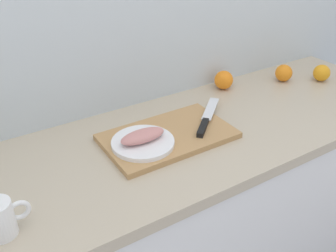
# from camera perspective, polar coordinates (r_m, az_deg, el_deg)

# --- Properties ---
(back_wall) EXTENTS (3.20, 0.05, 2.50)m
(back_wall) POSITION_cam_1_polar(r_m,az_deg,el_deg) (1.44, -4.21, 16.60)
(back_wall) COLOR silver
(back_wall) RESTS_ON ground_plane
(kitchen_counter) EXTENTS (2.00, 0.60, 0.90)m
(kitchen_counter) POSITION_cam_1_polar(r_m,az_deg,el_deg) (1.61, 2.64, -15.00)
(kitchen_counter) COLOR white
(kitchen_counter) RESTS_ON ground_plane
(cutting_board) EXTENTS (0.44, 0.26, 0.02)m
(cutting_board) POSITION_cam_1_polar(r_m,az_deg,el_deg) (1.29, -0.00, -1.53)
(cutting_board) COLOR tan
(cutting_board) RESTS_ON kitchen_counter
(white_plate) EXTENTS (0.21, 0.21, 0.01)m
(white_plate) POSITION_cam_1_polar(r_m,az_deg,el_deg) (1.23, -3.87, -2.45)
(white_plate) COLOR white
(white_plate) RESTS_ON cutting_board
(fish_fillet) EXTENTS (0.15, 0.07, 0.04)m
(fish_fillet) POSITION_cam_1_polar(r_m,az_deg,el_deg) (1.22, -3.91, -1.44)
(fish_fillet) COLOR tan
(fish_fillet) RESTS_ON white_plate
(chef_knife) EXTENTS (0.24, 0.21, 0.02)m
(chef_knife) POSITION_cam_1_polar(r_m,az_deg,el_deg) (1.35, 5.71, 0.86)
(chef_knife) COLOR silver
(chef_knife) RESTS_ON cutting_board
(coffee_mug_0) EXTENTS (0.11, 0.07, 0.10)m
(coffee_mug_0) POSITION_cam_1_polar(r_m,az_deg,el_deg) (1.01, -23.94, -12.64)
(coffee_mug_0) COLOR white
(coffee_mug_0) RESTS_ON kitchen_counter
(orange_0) EXTENTS (0.07, 0.07, 0.07)m
(orange_0) POSITION_cam_1_polar(r_m,az_deg,el_deg) (1.85, 22.12, 7.42)
(orange_0) COLOR orange
(orange_0) RESTS_ON kitchen_counter
(orange_1) EXTENTS (0.08, 0.08, 0.08)m
(orange_1) POSITION_cam_1_polar(r_m,az_deg,el_deg) (1.79, 17.03, 7.65)
(orange_1) COLOR orange
(orange_1) RESTS_ON kitchen_counter
(orange_2) EXTENTS (0.08, 0.08, 0.08)m
(orange_2) POSITION_cam_1_polar(r_m,az_deg,el_deg) (1.66, 8.38, 6.87)
(orange_2) COLOR orange
(orange_2) RESTS_ON kitchen_counter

